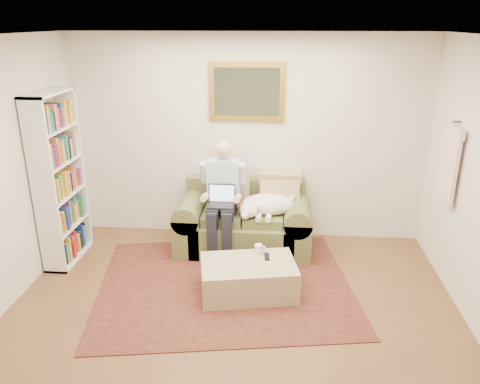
# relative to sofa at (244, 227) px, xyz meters

# --- Properties ---
(room_shell) EXTENTS (4.51, 5.00, 2.61)m
(room_shell) POSITION_rel_sofa_xyz_m (0.00, -1.69, 1.02)
(room_shell) COLOR brown
(room_shell) RESTS_ON ground
(rug) EXTENTS (3.02, 2.57, 0.01)m
(rug) POSITION_rel_sofa_xyz_m (-0.13, -0.92, -0.28)
(rug) COLOR #341415
(rug) RESTS_ON room_shell
(sofa) EXTENTS (1.65, 0.84, 0.99)m
(sofa) POSITION_rel_sofa_xyz_m (0.00, 0.00, 0.00)
(sofa) COLOR #616837
(sofa) RESTS_ON room_shell
(seated_man) EXTENTS (0.54, 0.78, 1.39)m
(seated_man) POSITION_rel_sofa_xyz_m (-0.25, -0.15, 0.41)
(seated_man) COLOR #8CAED8
(seated_man) RESTS_ON sofa
(laptop) EXTENTS (0.32, 0.25, 0.23)m
(laptop) POSITION_rel_sofa_xyz_m (-0.25, -0.22, 0.44)
(laptop) COLOR black
(laptop) RESTS_ON seated_man
(sleeping_dog) EXTENTS (0.68, 0.43, 0.25)m
(sleeping_dog) POSITION_rel_sofa_xyz_m (0.30, -0.08, 0.35)
(sleeping_dog) COLOR white
(sleeping_dog) RESTS_ON sofa
(ottoman) EXTENTS (1.08, 0.80, 0.35)m
(ottoman) POSITION_rel_sofa_xyz_m (0.13, -1.05, -0.11)
(ottoman) COLOR tan
(ottoman) RESTS_ON room_shell
(coffee_mug) EXTENTS (0.08, 0.08, 0.10)m
(coffee_mug) POSITION_rel_sofa_xyz_m (0.23, -0.82, 0.12)
(coffee_mug) COLOR white
(coffee_mug) RESTS_ON ottoman
(tv_remote) EXTENTS (0.06, 0.15, 0.02)m
(tv_remote) POSITION_rel_sofa_xyz_m (0.32, -0.91, 0.08)
(tv_remote) COLOR black
(tv_remote) RESTS_ON ottoman
(bookshelf) EXTENTS (0.28, 0.80, 2.00)m
(bookshelf) POSITION_rel_sofa_xyz_m (-2.10, -0.45, 0.72)
(bookshelf) COLOR white
(bookshelf) RESTS_ON room_shell
(wall_mirror) EXTENTS (0.94, 0.04, 0.72)m
(wall_mirror) POSITION_rel_sofa_xyz_m (-0.00, 0.42, 1.62)
(wall_mirror) COLOR gold
(wall_mirror) RESTS_ON room_shell
(hanging_shirt) EXTENTS (0.06, 0.52, 0.90)m
(hanging_shirt) POSITION_rel_sofa_xyz_m (2.19, -0.45, 1.07)
(hanging_shirt) COLOR #FCD0D1
(hanging_shirt) RESTS_ON room_shell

